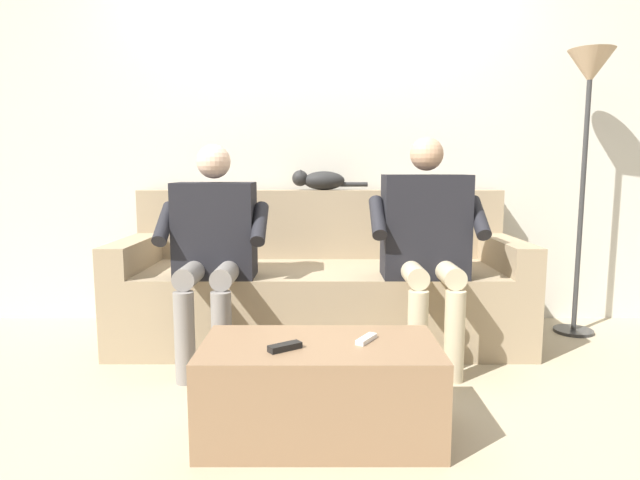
{
  "coord_description": "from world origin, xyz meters",
  "views": [
    {
      "loc": [
        -0.0,
        3.09,
        1.04
      ],
      "look_at": [
        0.0,
        0.04,
        0.63
      ],
      "focal_mm": 30.07,
      "sensor_mm": 36.0,
      "label": 1
    }
  ],
  "objects_px": {
    "remote_black": "(285,347)",
    "floor_lamp": "(588,98)",
    "couch": "(320,290)",
    "person_right_seated": "(213,240)",
    "coffee_table": "(320,389)",
    "remote_white": "(366,339)",
    "cat_on_backrest": "(320,180)",
    "person_left_seated": "(426,236)"
  },
  "relations": [
    {
      "from": "remote_black",
      "to": "floor_lamp",
      "type": "bearing_deg",
      "value": 3.96
    },
    {
      "from": "couch",
      "to": "person_right_seated",
      "type": "xyz_separation_m",
      "value": [
        0.57,
        0.39,
        0.36
      ]
    },
    {
      "from": "couch",
      "to": "person_right_seated",
      "type": "height_order",
      "value": "person_right_seated"
    },
    {
      "from": "couch",
      "to": "coffee_table",
      "type": "height_order",
      "value": "couch"
    },
    {
      "from": "coffee_table",
      "to": "remote_white",
      "type": "distance_m",
      "value": 0.27
    },
    {
      "from": "coffee_table",
      "to": "person_right_seated",
      "type": "height_order",
      "value": "person_right_seated"
    },
    {
      "from": "remote_black",
      "to": "floor_lamp",
      "type": "relative_size",
      "value": 0.07
    },
    {
      "from": "person_right_seated",
      "to": "cat_on_backrest",
      "type": "distance_m",
      "value": 0.95
    },
    {
      "from": "coffee_table",
      "to": "cat_on_backrest",
      "type": "bearing_deg",
      "value": -90.03
    },
    {
      "from": "couch",
      "to": "remote_white",
      "type": "distance_m",
      "value": 1.21
    },
    {
      "from": "coffee_table",
      "to": "remote_black",
      "type": "height_order",
      "value": "remote_black"
    },
    {
      "from": "person_left_seated",
      "to": "remote_black",
      "type": "distance_m",
      "value": 1.19
    },
    {
      "from": "coffee_table",
      "to": "cat_on_backrest",
      "type": "relative_size",
      "value": 1.86
    },
    {
      "from": "coffee_table",
      "to": "person_right_seated",
      "type": "relative_size",
      "value": 0.79
    },
    {
      "from": "couch",
      "to": "person_right_seated",
      "type": "bearing_deg",
      "value": 34.88
    },
    {
      "from": "remote_white",
      "to": "floor_lamp",
      "type": "relative_size",
      "value": 0.07
    },
    {
      "from": "cat_on_backrest",
      "to": "floor_lamp",
      "type": "bearing_deg",
      "value": 173.04
    },
    {
      "from": "couch",
      "to": "remote_black",
      "type": "relative_size",
      "value": 18.46
    },
    {
      "from": "couch",
      "to": "cat_on_backrest",
      "type": "bearing_deg",
      "value": -90.14
    },
    {
      "from": "person_left_seated",
      "to": "remote_white",
      "type": "height_order",
      "value": "person_left_seated"
    },
    {
      "from": "couch",
      "to": "person_left_seated",
      "type": "bearing_deg",
      "value": 145.76
    },
    {
      "from": "person_left_seated",
      "to": "remote_white",
      "type": "bearing_deg",
      "value": 64.51
    },
    {
      "from": "couch",
      "to": "person_left_seated",
      "type": "relative_size",
      "value": 1.97
    },
    {
      "from": "remote_black",
      "to": "floor_lamp",
      "type": "xyz_separation_m",
      "value": [
        -1.75,
        -1.4,
        1.08
      ]
    },
    {
      "from": "couch",
      "to": "remote_white",
      "type": "relative_size",
      "value": 18.7
    },
    {
      "from": "cat_on_backrest",
      "to": "remote_black",
      "type": "height_order",
      "value": "cat_on_backrest"
    },
    {
      "from": "couch",
      "to": "coffee_table",
      "type": "bearing_deg",
      "value": 90.0
    },
    {
      "from": "person_left_seated",
      "to": "person_right_seated",
      "type": "distance_m",
      "value": 1.13
    },
    {
      "from": "coffee_table",
      "to": "remote_white",
      "type": "height_order",
      "value": "remote_white"
    },
    {
      "from": "coffee_table",
      "to": "person_left_seated",
      "type": "height_order",
      "value": "person_left_seated"
    },
    {
      "from": "remote_white",
      "to": "floor_lamp",
      "type": "height_order",
      "value": "floor_lamp"
    },
    {
      "from": "floor_lamp",
      "to": "coffee_table",
      "type": "bearing_deg",
      "value": 39.18
    },
    {
      "from": "cat_on_backrest",
      "to": "remote_white",
      "type": "height_order",
      "value": "cat_on_backrest"
    },
    {
      "from": "couch",
      "to": "floor_lamp",
      "type": "height_order",
      "value": "floor_lamp"
    },
    {
      "from": "coffee_table",
      "to": "person_left_seated",
      "type": "distance_m",
      "value": 1.12
    },
    {
      "from": "person_right_seated",
      "to": "floor_lamp",
      "type": "relative_size",
      "value": 0.67
    },
    {
      "from": "couch",
      "to": "floor_lamp",
      "type": "relative_size",
      "value": 1.36
    },
    {
      "from": "remote_white",
      "to": "floor_lamp",
      "type": "distance_m",
      "value": 2.22
    },
    {
      "from": "couch",
      "to": "remote_white",
      "type": "height_order",
      "value": "couch"
    },
    {
      "from": "couch",
      "to": "cat_on_backrest",
      "type": "distance_m",
      "value": 0.73
    },
    {
      "from": "remote_black",
      "to": "person_left_seated",
      "type": "bearing_deg",
      "value": 17.9
    },
    {
      "from": "person_right_seated",
      "to": "remote_black",
      "type": "bearing_deg",
      "value": 115.82
    }
  ]
}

